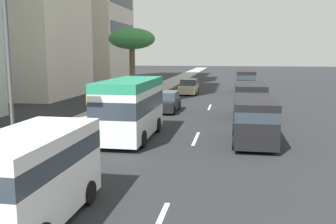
{
  "coord_description": "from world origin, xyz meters",
  "views": [
    {
      "loc": [
        -3.5,
        -1.86,
        4.52
      ],
      "look_at": [
        18.19,
        1.86,
        1.07
      ],
      "focal_mm": 40.35,
      "sensor_mm": 36.0,
      "label": 1
    }
  ],
  "objects_px": {
    "minibus_third": "(130,106)",
    "van_seventh": "(31,172)",
    "pedestrian_mid_block": "(103,97)",
    "van_second": "(250,98)",
    "pedestrian_near_lamp": "(89,103)",
    "street_lamp": "(11,60)",
    "van_fifth": "(254,118)",
    "pedestrian_by_tree": "(121,97)",
    "palm_tree": "(132,40)",
    "van_fourth": "(246,80)",
    "car_sixth": "(189,87)",
    "car_lead": "(166,102)"
  },
  "relations": [
    {
      "from": "palm_tree",
      "to": "street_lamp",
      "type": "bearing_deg",
      "value": -176.42
    },
    {
      "from": "minibus_third",
      "to": "pedestrian_mid_block",
      "type": "bearing_deg",
      "value": -151.93
    },
    {
      "from": "van_fourth",
      "to": "street_lamp",
      "type": "bearing_deg",
      "value": 163.59
    },
    {
      "from": "street_lamp",
      "to": "van_second",
      "type": "bearing_deg",
      "value": -32.72
    },
    {
      "from": "van_second",
      "to": "car_sixth",
      "type": "xyz_separation_m",
      "value": [
        14.48,
        5.99,
        -0.59
      ]
    },
    {
      "from": "van_fifth",
      "to": "street_lamp",
      "type": "xyz_separation_m",
      "value": [
        -6.39,
        9.07,
        2.96
      ]
    },
    {
      "from": "car_sixth",
      "to": "street_lamp",
      "type": "relative_size",
      "value": 0.65
    },
    {
      "from": "pedestrian_mid_block",
      "to": "car_lead",
      "type": "bearing_deg",
      "value": 115.14
    },
    {
      "from": "pedestrian_by_tree",
      "to": "van_fourth",
      "type": "bearing_deg",
      "value": 101.87
    },
    {
      "from": "car_sixth",
      "to": "pedestrian_near_lamp",
      "type": "relative_size",
      "value": 2.54
    },
    {
      "from": "pedestrian_by_tree",
      "to": "pedestrian_near_lamp",
      "type": "bearing_deg",
      "value": -54.24
    },
    {
      "from": "car_lead",
      "to": "palm_tree",
      "type": "distance_m",
      "value": 8.71
    },
    {
      "from": "van_seventh",
      "to": "pedestrian_by_tree",
      "type": "xyz_separation_m",
      "value": [
        20.56,
        3.77,
        -0.41
      ]
    },
    {
      "from": "pedestrian_by_tree",
      "to": "pedestrian_mid_block",
      "type": "bearing_deg",
      "value": -68.03
    },
    {
      "from": "minibus_third",
      "to": "van_seventh",
      "type": "xyz_separation_m",
      "value": [
        -10.29,
        -0.11,
        -0.31
      ]
    },
    {
      "from": "van_second",
      "to": "van_fifth",
      "type": "distance_m",
      "value": 7.88
    },
    {
      "from": "van_fourth",
      "to": "minibus_third",
      "type": "bearing_deg",
      "value": 165.11
    },
    {
      "from": "van_second",
      "to": "car_sixth",
      "type": "distance_m",
      "value": 15.68
    },
    {
      "from": "van_fourth",
      "to": "pedestrian_mid_block",
      "type": "bearing_deg",
      "value": 146.62
    },
    {
      "from": "car_lead",
      "to": "car_sixth",
      "type": "relative_size",
      "value": 0.97
    },
    {
      "from": "van_fifth",
      "to": "palm_tree",
      "type": "xyz_separation_m",
      "value": [
        15.44,
        10.44,
        4.41
      ]
    },
    {
      "from": "van_second",
      "to": "minibus_third",
      "type": "relative_size",
      "value": 0.83
    },
    {
      "from": "van_second",
      "to": "pedestrian_by_tree",
      "type": "bearing_deg",
      "value": 76.31
    },
    {
      "from": "van_second",
      "to": "car_sixth",
      "type": "relative_size",
      "value": 1.22
    },
    {
      "from": "van_fifth",
      "to": "van_seventh",
      "type": "xyz_separation_m",
      "value": [
        -10.2,
        6.32,
        0.11
      ]
    },
    {
      "from": "van_fifth",
      "to": "van_seventh",
      "type": "distance_m",
      "value": 12.0
    },
    {
      "from": "car_lead",
      "to": "street_lamp",
      "type": "bearing_deg",
      "value": -10.0
    },
    {
      "from": "minibus_third",
      "to": "van_seventh",
      "type": "relative_size",
      "value": 1.33
    },
    {
      "from": "van_second",
      "to": "palm_tree",
      "type": "distance_m",
      "value": 13.68
    },
    {
      "from": "car_lead",
      "to": "street_lamp",
      "type": "height_order",
      "value": "street_lamp"
    },
    {
      "from": "car_lead",
      "to": "pedestrian_mid_block",
      "type": "relative_size",
      "value": 2.34
    },
    {
      "from": "car_lead",
      "to": "car_sixth",
      "type": "distance_m",
      "value": 12.7
    },
    {
      "from": "van_fifth",
      "to": "pedestrian_mid_block",
      "type": "distance_m",
      "value": 13.85
    },
    {
      "from": "car_sixth",
      "to": "palm_tree",
      "type": "relative_size",
      "value": 0.65
    },
    {
      "from": "van_fifth",
      "to": "pedestrian_near_lamp",
      "type": "height_order",
      "value": "van_fifth"
    },
    {
      "from": "minibus_third",
      "to": "pedestrian_mid_block",
      "type": "xyz_separation_m",
      "value": [
        8.43,
        4.49,
        -0.57
      ]
    },
    {
      "from": "car_lead",
      "to": "car_sixth",
      "type": "xyz_separation_m",
      "value": [
        12.7,
        -0.34,
        0.06
      ]
    },
    {
      "from": "van_seventh",
      "to": "van_fourth",
      "type": "bearing_deg",
      "value": 169.44
    },
    {
      "from": "car_lead",
      "to": "minibus_third",
      "type": "relative_size",
      "value": 0.66
    },
    {
      "from": "van_second",
      "to": "van_fifth",
      "type": "xyz_separation_m",
      "value": [
        -7.88,
        0.1,
        -0.07
      ]
    },
    {
      "from": "van_second",
      "to": "pedestrian_near_lamp",
      "type": "relative_size",
      "value": 3.11
    },
    {
      "from": "minibus_third",
      "to": "palm_tree",
      "type": "distance_m",
      "value": 16.37
    },
    {
      "from": "van_fifth",
      "to": "pedestrian_by_tree",
      "type": "xyz_separation_m",
      "value": [
        10.36,
        10.09,
        -0.3
      ]
    },
    {
      "from": "van_second",
      "to": "street_lamp",
      "type": "xyz_separation_m",
      "value": [
        -14.27,
        9.17,
        2.88
      ]
    },
    {
      "from": "pedestrian_near_lamp",
      "to": "street_lamp",
      "type": "height_order",
      "value": "street_lamp"
    },
    {
      "from": "van_fourth",
      "to": "palm_tree",
      "type": "relative_size",
      "value": 0.75
    },
    {
      "from": "car_sixth",
      "to": "pedestrian_mid_block",
      "type": "distance_m",
      "value": 14.74
    },
    {
      "from": "pedestrian_by_tree",
      "to": "street_lamp",
      "type": "relative_size",
      "value": 0.24
    },
    {
      "from": "van_fourth",
      "to": "car_sixth",
      "type": "height_order",
      "value": "van_fourth"
    },
    {
      "from": "street_lamp",
      "to": "van_fourth",
      "type": "bearing_deg",
      "value": -16.41
    }
  ]
}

